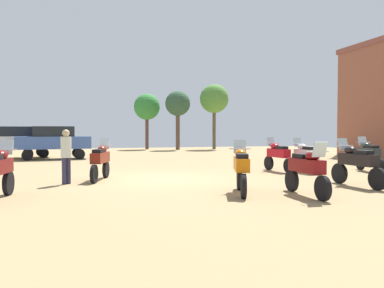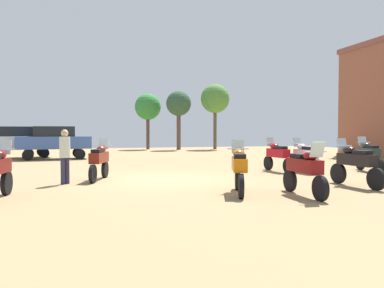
{
  "view_description": "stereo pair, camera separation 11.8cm",
  "coord_description": "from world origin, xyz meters",
  "px_view_note": "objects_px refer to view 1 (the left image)",
  "views": [
    {
      "loc": [
        -2.66,
        -13.89,
        1.77
      ],
      "look_at": [
        3.04,
        6.97,
        1.03
      ],
      "focal_mm": 36.9,
      "sensor_mm": 36.0,
      "label": 1
    },
    {
      "loc": [
        -2.55,
        -13.92,
        1.77
      ],
      "look_at": [
        3.04,
        6.97,
        1.03
      ],
      "focal_mm": 36.9,
      "sensor_mm": 36.0,
      "label": 2
    }
  ],
  "objects_px": {
    "motorcycle_6": "(369,154)",
    "motorcycle_1": "(241,168)",
    "motorcycle_8": "(357,163)",
    "motorcycle_10": "(306,156)",
    "motorcycle_3": "(278,155)",
    "tree_6": "(147,107)",
    "car_3": "(53,140)",
    "car_1": "(18,140)",
    "motorcycle_13": "(100,160)",
    "tree_5": "(214,99)",
    "person_1": "(66,152)",
    "motorcycle_7": "(307,169)",
    "tree_4": "(178,104)"
  },
  "relations": [
    {
      "from": "person_1",
      "to": "tree_5",
      "type": "height_order",
      "value": "tree_5"
    },
    {
      "from": "motorcycle_7",
      "to": "tree_4",
      "type": "relative_size",
      "value": 0.42
    },
    {
      "from": "motorcycle_6",
      "to": "motorcycle_1",
      "type": "bearing_deg",
      "value": -141.25
    },
    {
      "from": "car_1",
      "to": "tree_6",
      "type": "relative_size",
      "value": 0.88
    },
    {
      "from": "car_1",
      "to": "person_1",
      "type": "height_order",
      "value": "car_1"
    },
    {
      "from": "motorcycle_13",
      "to": "car_3",
      "type": "distance_m",
      "value": 11.5
    },
    {
      "from": "motorcycle_13",
      "to": "person_1",
      "type": "relative_size",
      "value": 1.2
    },
    {
      "from": "motorcycle_13",
      "to": "tree_4",
      "type": "height_order",
      "value": "tree_4"
    },
    {
      "from": "tree_5",
      "to": "motorcycle_10",
      "type": "bearing_deg",
      "value": -97.96
    },
    {
      "from": "motorcycle_6",
      "to": "motorcycle_10",
      "type": "distance_m",
      "value": 2.87
    },
    {
      "from": "motorcycle_3",
      "to": "person_1",
      "type": "height_order",
      "value": "person_1"
    },
    {
      "from": "tree_4",
      "to": "person_1",
      "type": "bearing_deg",
      "value": -112.2
    },
    {
      "from": "motorcycle_6",
      "to": "person_1",
      "type": "bearing_deg",
      "value": -166.15
    },
    {
      "from": "motorcycle_3",
      "to": "person_1",
      "type": "relative_size",
      "value": 1.19
    },
    {
      "from": "motorcycle_6",
      "to": "tree_4",
      "type": "height_order",
      "value": "tree_4"
    },
    {
      "from": "car_1",
      "to": "motorcycle_10",
      "type": "bearing_deg",
      "value": -145.45
    },
    {
      "from": "motorcycle_10",
      "to": "tree_4",
      "type": "height_order",
      "value": "tree_4"
    },
    {
      "from": "person_1",
      "to": "tree_5",
      "type": "relative_size",
      "value": 0.29
    },
    {
      "from": "motorcycle_10",
      "to": "tree_5",
      "type": "height_order",
      "value": "tree_5"
    },
    {
      "from": "motorcycle_1",
      "to": "motorcycle_6",
      "type": "relative_size",
      "value": 0.99
    },
    {
      "from": "tree_6",
      "to": "motorcycle_6",
      "type": "bearing_deg",
      "value": -74.89
    },
    {
      "from": "person_1",
      "to": "tree_4",
      "type": "relative_size",
      "value": 0.33
    },
    {
      "from": "motorcycle_10",
      "to": "tree_6",
      "type": "xyz_separation_m",
      "value": [
        -3.2,
        22.16,
        3.2
      ]
    },
    {
      "from": "motorcycle_8",
      "to": "tree_6",
      "type": "height_order",
      "value": "tree_6"
    },
    {
      "from": "motorcycle_3",
      "to": "person_1",
      "type": "xyz_separation_m",
      "value": [
        -8.54,
        -1.8,
        0.33
      ]
    },
    {
      "from": "motorcycle_7",
      "to": "person_1",
      "type": "height_order",
      "value": "person_1"
    },
    {
      "from": "motorcycle_13",
      "to": "car_1",
      "type": "relative_size",
      "value": 0.47
    },
    {
      "from": "motorcycle_3",
      "to": "tree_6",
      "type": "relative_size",
      "value": 0.41
    },
    {
      "from": "motorcycle_6",
      "to": "motorcycle_10",
      "type": "height_order",
      "value": "motorcycle_6"
    },
    {
      "from": "motorcycle_7",
      "to": "motorcycle_1",
      "type": "bearing_deg",
      "value": -25.78
    },
    {
      "from": "motorcycle_8",
      "to": "tree_6",
      "type": "bearing_deg",
      "value": 91.37
    },
    {
      "from": "motorcycle_3",
      "to": "tree_5",
      "type": "xyz_separation_m",
      "value": [
        3.76,
        19.84,
        3.96
      ]
    },
    {
      "from": "motorcycle_10",
      "to": "car_1",
      "type": "relative_size",
      "value": 0.46
    },
    {
      "from": "motorcycle_7",
      "to": "tree_5",
      "type": "distance_m",
      "value": 26.76
    },
    {
      "from": "motorcycle_8",
      "to": "motorcycle_10",
      "type": "relative_size",
      "value": 1.11
    },
    {
      "from": "motorcycle_13",
      "to": "car_3",
      "type": "xyz_separation_m",
      "value": [
        -2.37,
        11.25,
        0.45
      ]
    },
    {
      "from": "motorcycle_10",
      "to": "car_1",
      "type": "bearing_deg",
      "value": 130.45
    },
    {
      "from": "motorcycle_1",
      "to": "car_3",
      "type": "height_order",
      "value": "car_3"
    },
    {
      "from": "motorcycle_8",
      "to": "motorcycle_10",
      "type": "bearing_deg",
      "value": 76.45
    },
    {
      "from": "motorcycle_6",
      "to": "motorcycle_7",
      "type": "bearing_deg",
      "value": -130.49
    },
    {
      "from": "motorcycle_7",
      "to": "car_3",
      "type": "bearing_deg",
      "value": -62.94
    },
    {
      "from": "motorcycle_10",
      "to": "motorcycle_1",
      "type": "bearing_deg",
      "value": -142.08
    },
    {
      "from": "motorcycle_7",
      "to": "tree_4",
      "type": "bearing_deg",
      "value": -93.58
    },
    {
      "from": "motorcycle_8",
      "to": "motorcycle_3",
      "type": "bearing_deg",
      "value": 88.48
    },
    {
      "from": "motorcycle_7",
      "to": "car_1",
      "type": "distance_m",
      "value": 20.38
    },
    {
      "from": "car_1",
      "to": "tree_5",
      "type": "relative_size",
      "value": 0.75
    },
    {
      "from": "motorcycle_13",
      "to": "motorcycle_1",
      "type": "bearing_deg",
      "value": -31.08
    },
    {
      "from": "motorcycle_6",
      "to": "person_1",
      "type": "distance_m",
      "value": 12.32
    },
    {
      "from": "motorcycle_3",
      "to": "person_1",
      "type": "bearing_deg",
      "value": -174.21
    },
    {
      "from": "motorcycle_1",
      "to": "car_1",
      "type": "relative_size",
      "value": 0.45
    }
  ]
}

